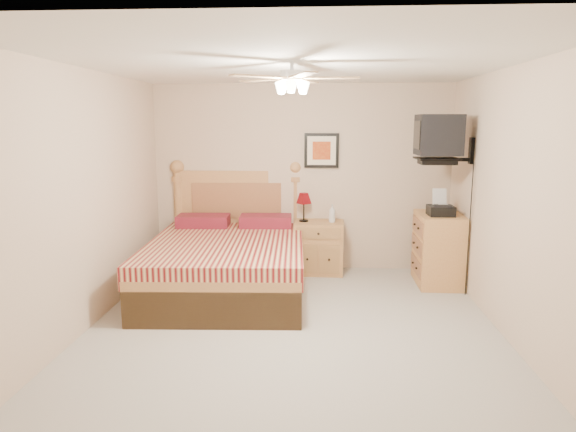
% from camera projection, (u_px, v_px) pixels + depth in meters
% --- Properties ---
extents(floor, '(4.50, 4.50, 0.00)m').
position_uv_depth(floor, '(293.00, 331.00, 4.97)').
color(floor, '#9E998F').
rests_on(floor, ground).
extents(ceiling, '(4.00, 4.50, 0.04)m').
position_uv_depth(ceiling, '(293.00, 64.00, 4.52)').
color(ceiling, white).
rests_on(ceiling, ground).
extents(wall_back, '(4.00, 0.04, 2.50)m').
position_uv_depth(wall_back, '(301.00, 178.00, 6.95)').
color(wall_back, '#C6AC92').
rests_on(wall_back, ground).
extents(wall_front, '(4.00, 0.04, 2.50)m').
position_uv_depth(wall_front, '(270.00, 274.00, 2.54)').
color(wall_front, '#C6AC92').
rests_on(wall_front, ground).
extents(wall_left, '(0.04, 4.50, 2.50)m').
position_uv_depth(wall_left, '(83.00, 202.00, 4.86)').
color(wall_left, '#C6AC92').
rests_on(wall_left, ground).
extents(wall_right, '(0.04, 4.50, 2.50)m').
position_uv_depth(wall_right, '(514.00, 206.00, 4.63)').
color(wall_right, '#C6AC92').
rests_on(wall_right, ground).
extents(bed, '(1.85, 2.38, 1.49)m').
position_uv_depth(bed, '(226.00, 231.00, 5.99)').
color(bed, tan).
rests_on(bed, ground).
extents(nightstand, '(0.66, 0.50, 0.69)m').
position_uv_depth(nightstand, '(319.00, 247.00, 6.86)').
color(nightstand, '#A3703D').
rests_on(nightstand, ground).
extents(table_lamp, '(0.23, 0.23, 0.38)m').
position_uv_depth(table_lamp, '(304.00, 207.00, 6.80)').
color(table_lamp, '#63080D').
rests_on(table_lamp, nightstand).
extents(lotion_bottle, '(0.11, 0.11, 0.24)m').
position_uv_depth(lotion_bottle, '(332.00, 213.00, 6.74)').
color(lotion_bottle, silver).
rests_on(lotion_bottle, nightstand).
extents(framed_picture, '(0.46, 0.04, 0.46)m').
position_uv_depth(framed_picture, '(322.00, 151.00, 6.85)').
color(framed_picture, black).
rests_on(framed_picture, wall_back).
extents(dresser, '(0.53, 0.75, 0.89)m').
position_uv_depth(dresser, '(438.00, 249.00, 6.36)').
color(dresser, '#B2713F').
rests_on(dresser, ground).
extents(fax_machine, '(0.30, 0.32, 0.32)m').
position_uv_depth(fax_machine, '(441.00, 203.00, 6.15)').
color(fax_machine, black).
rests_on(fax_machine, dresser).
extents(magazine_lower, '(0.21, 0.26, 0.02)m').
position_uv_depth(magazine_lower, '(431.00, 209.00, 6.58)').
color(magazine_lower, '#BAB199').
rests_on(magazine_lower, dresser).
extents(magazine_upper, '(0.20, 0.26, 0.02)m').
position_uv_depth(magazine_upper, '(432.00, 207.00, 6.60)').
color(magazine_upper, tan).
rests_on(magazine_upper, magazine_lower).
extents(wall_tv, '(0.56, 0.46, 0.58)m').
position_uv_depth(wall_tv, '(452.00, 138.00, 5.86)').
color(wall_tv, black).
rests_on(wall_tv, wall_right).
extents(ceiling_fan, '(1.14, 1.14, 0.28)m').
position_uv_depth(ceiling_fan, '(292.00, 78.00, 4.35)').
color(ceiling_fan, white).
rests_on(ceiling_fan, ceiling).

